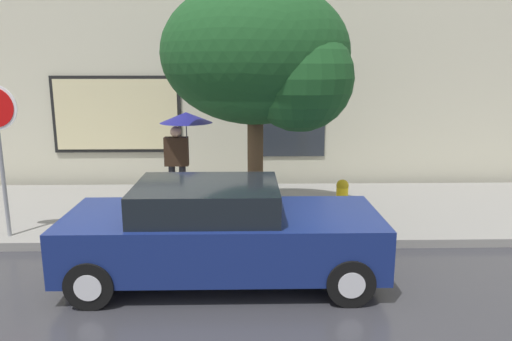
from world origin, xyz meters
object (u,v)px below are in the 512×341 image
(fire_hydrant, at_px, (342,201))
(street_tree, at_px, (264,59))
(pedestrian_with_umbrella, at_px, (183,130))
(parked_car, at_px, (220,233))

(fire_hydrant, bearing_deg, street_tree, -174.42)
(pedestrian_with_umbrella, relative_size, street_tree, 0.45)
(parked_car, bearing_deg, fire_hydrant, 44.38)
(parked_car, relative_size, fire_hydrant, 5.39)
(parked_car, bearing_deg, street_tree, 70.68)
(parked_car, relative_size, street_tree, 1.02)
(parked_car, distance_m, pedestrian_with_umbrella, 3.65)
(pedestrian_with_umbrella, bearing_deg, street_tree, -40.59)
(parked_car, xyz_separation_m, pedestrian_with_umbrella, (-0.92, 3.37, 1.03))
(parked_car, xyz_separation_m, fire_hydrant, (2.18, 2.13, -0.16))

